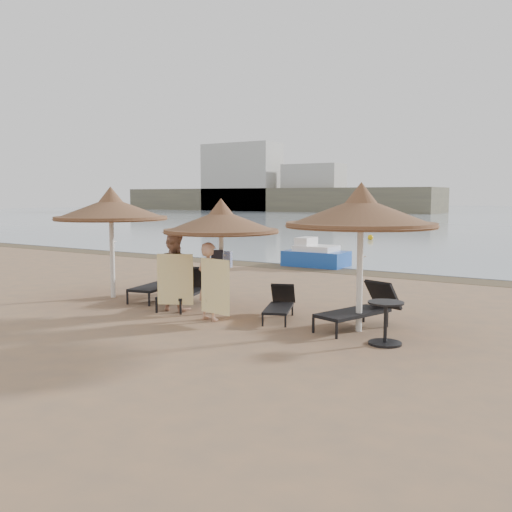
{
  "coord_description": "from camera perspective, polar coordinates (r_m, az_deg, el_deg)",
  "views": [
    {
      "loc": [
        8.3,
        -9.76,
        2.77
      ],
      "look_at": [
        1.25,
        1.2,
        1.38
      ],
      "focal_mm": 40.0,
      "sensor_mm": 36.0,
      "label": 1
    }
  ],
  "objects": [
    {
      "name": "ground",
      "position": [
        13.11,
        -7.5,
        -6.15
      ],
      "size": [
        160.0,
        160.0,
        0.0
      ],
      "primitive_type": "plane",
      "color": "#946B48",
      "rests_on": "ground"
    },
    {
      "name": "wet_sand_strip",
      "position": [
        21.06,
        9.26,
        -1.53
      ],
      "size": [
        200.0,
        1.6,
        0.01
      ],
      "primitive_type": "cube",
      "color": "brown",
      "rests_on": "ground"
    },
    {
      "name": "far_shore",
      "position": [
        93.74,
        11.96,
        6.04
      ],
      "size": [
        150.0,
        54.8,
        12.0
      ],
      "color": "brown",
      "rests_on": "ground"
    },
    {
      "name": "palapa_left",
      "position": [
        15.82,
        -14.3,
        4.55
      ],
      "size": [
        3.04,
        3.04,
        3.01
      ],
      "rotation": [
        0.0,
        0.0,
        0.11
      ],
      "color": "white",
      "rests_on": "ground"
    },
    {
      "name": "palapa_center",
      "position": [
        13.32,
        -3.51,
        3.42
      ],
      "size": [
        2.72,
        2.72,
        2.7
      ],
      "rotation": [
        0.0,
        0.0,
        -0.13
      ],
      "color": "white",
      "rests_on": "ground"
    },
    {
      "name": "palapa_right",
      "position": [
        11.63,
        10.44,
        4.26
      ],
      "size": [
        3.06,
        3.06,
        3.03
      ],
      "rotation": [
        0.0,
        0.0,
        -0.41
      ],
      "color": "white",
      "rests_on": "ground"
    },
    {
      "name": "lounger_far_left",
      "position": [
        15.65,
        -9.45,
        -2.6
      ],
      "size": [
        1.12,
        2.22,
        0.95
      ],
      "rotation": [
        0.0,
        0.0,
        0.21
      ],
      "color": "black",
      "rests_on": "ground"
    },
    {
      "name": "lounger_near_left",
      "position": [
        14.52,
        -6.91,
        -3.29
      ],
      "size": [
        1.23,
        2.16,
        0.92
      ],
      "rotation": [
        0.0,
        0.0,
        0.29
      ],
      "color": "black",
      "rests_on": "ground"
    },
    {
      "name": "lounger_near_right",
      "position": [
        12.92,
        2.41,
        -4.81
      ],
      "size": [
        1.1,
        1.7,
        0.73
      ],
      "rotation": [
        0.0,
        0.0,
        0.39
      ],
      "color": "black",
      "rests_on": "ground"
    },
    {
      "name": "lounger_far_right",
      "position": [
        12.2,
        10.55,
        -5.11
      ],
      "size": [
        1.28,
        2.2,
        0.94
      ],
      "rotation": [
        0.0,
        0.0,
        -0.3
      ],
      "color": "black",
      "rests_on": "ground"
    },
    {
      "name": "side_table",
      "position": [
        10.93,
        12.81,
        -6.69
      ],
      "size": [
        0.67,
        0.67,
        0.81
      ],
      "rotation": [
        0.0,
        0.0,
        -0.07
      ],
      "color": "black",
      "rests_on": "ground"
    },
    {
      "name": "person_left",
      "position": [
        13.83,
        -8.26,
        -0.96
      ],
      "size": [
        1.05,
        0.74,
        2.17
      ],
      "primitive_type": "imported",
      "rotation": [
        0.0,
        0.0,
        3.24
      ],
      "color": "tan",
      "rests_on": "ground"
    },
    {
      "name": "person_right",
      "position": [
        12.63,
        -4.71,
        -1.92
      ],
      "size": [
        1.0,
        0.72,
        2.02
      ],
      "primitive_type": "imported",
      "rotation": [
        0.0,
        0.0,
        3.01
      ],
      "color": "tan",
      "rests_on": "ground"
    },
    {
      "name": "towel_left",
      "position": [
        13.37,
        -8.09,
        -2.33
      ],
      "size": [
        0.77,
        0.39,
        1.19
      ],
      "rotation": [
        0.0,
        0.0,
        0.46
      ],
      "color": "yellow",
      "rests_on": "ground"
    },
    {
      "name": "towel_right",
      "position": [
        12.26,
        -4.11,
        -3.06
      ],
      "size": [
        0.85,
        0.14,
        1.19
      ],
      "rotation": [
        0.0,
        0.0,
        -0.14
      ],
      "color": "yellow",
      "rests_on": "ground"
    },
    {
      "name": "bag_patterned",
      "position": [
        13.54,
        -3.04,
        -0.31
      ],
      "size": [
        0.31,
        0.13,
        0.38
      ],
      "rotation": [
        0.0,
        0.0,
        0.09
      ],
      "color": "silver",
      "rests_on": "ground"
    },
    {
      "name": "bag_dark",
      "position": [
        13.26,
        -3.9,
        -0.23
      ],
      "size": [
        0.29,
        0.2,
        0.39
      ],
      "rotation": [
        0.0,
        0.0,
        0.42
      ],
      "color": "black",
      "rests_on": "ground"
    },
    {
      "name": "pedal_boat",
      "position": [
        22.44,
        5.96,
        0.04
      ],
      "size": [
        2.42,
        1.45,
        1.12
      ],
      "rotation": [
        0.0,
        0.0,
        0.01
      ],
      "color": "#1A4AAD",
      "rests_on": "ground"
    },
    {
      "name": "buoy_left",
      "position": [
        35.98,
        11.37,
        1.83
      ],
      "size": [
        0.35,
        0.35,
        0.35
      ],
      "primitive_type": "sphere",
      "color": "#E1A707",
      "rests_on": "ground"
    }
  ]
}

